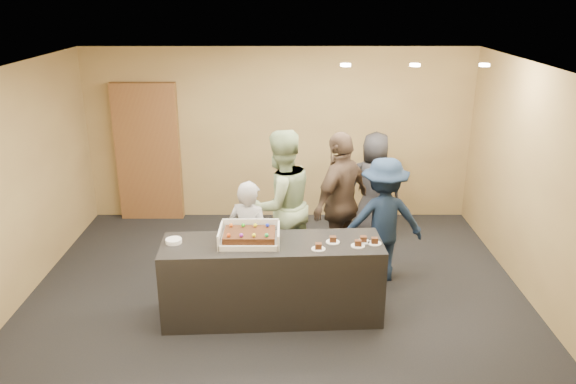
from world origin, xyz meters
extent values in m
plane|color=black|center=(0.00, 0.00, 0.00)|extent=(6.00, 6.00, 0.00)
plane|color=white|center=(0.00, 0.00, 2.70)|extent=(6.00, 6.00, 0.00)
cube|color=olive|center=(0.00, 2.50, 1.35)|extent=(6.00, 0.04, 2.70)
cube|color=olive|center=(0.00, -2.50, 1.35)|extent=(6.00, 0.04, 2.70)
cube|color=olive|center=(-3.00, 0.00, 1.35)|extent=(0.04, 5.00, 2.70)
cube|color=olive|center=(3.00, 0.00, 1.35)|extent=(0.04, 5.00, 2.70)
cube|color=black|center=(-0.04, -0.53, 0.45)|extent=(2.43, 0.82, 0.90)
cube|color=brown|center=(-2.05, 2.41, 1.09)|extent=(0.99, 0.15, 2.18)
cube|color=white|center=(-0.28, -0.53, 0.93)|extent=(0.63, 0.44, 0.06)
cube|color=white|center=(-0.59, -0.53, 0.99)|extent=(0.02, 0.44, 0.17)
cube|color=white|center=(0.03, -0.53, 0.99)|extent=(0.02, 0.44, 0.17)
cube|color=white|center=(-0.28, -0.31, 1.00)|extent=(0.63, 0.02, 0.19)
cube|color=#3C1F0D|center=(-0.28, -0.53, 0.99)|extent=(0.55, 0.38, 0.07)
sphere|color=#D75A19|center=(-0.49, -0.40, 1.05)|extent=(0.04, 0.04, 0.04)
sphere|color=green|center=(-0.36, -0.40, 1.05)|extent=(0.04, 0.04, 0.04)
sphere|color=yellow|center=(-0.22, -0.40, 1.05)|extent=(0.04, 0.04, 0.04)
sphere|color=#1828CF|center=(-0.09, -0.40, 1.05)|extent=(0.04, 0.04, 0.04)
sphere|color=#DA4712|center=(-0.49, -0.67, 1.05)|extent=(0.04, 0.04, 0.04)
sphere|color=purple|center=(-0.36, -0.67, 1.05)|extent=(0.04, 0.04, 0.04)
sphere|color=yellow|center=(-0.22, -0.67, 1.05)|extent=(0.04, 0.04, 0.04)
sphere|color=green|center=(-0.09, -0.67, 1.05)|extent=(0.04, 0.04, 0.04)
cylinder|color=white|center=(-1.10, -0.53, 0.92)|extent=(0.18, 0.18, 0.04)
cylinder|color=white|center=(0.46, -0.69, 0.90)|extent=(0.15, 0.15, 0.01)
cube|color=#3C1F0D|center=(0.46, -0.69, 0.94)|extent=(0.07, 0.06, 0.06)
cylinder|color=white|center=(0.62, -0.52, 0.90)|extent=(0.15, 0.15, 0.01)
cube|color=#3C1F0D|center=(0.62, -0.52, 0.94)|extent=(0.07, 0.06, 0.06)
cylinder|color=white|center=(0.88, -0.62, 0.90)|extent=(0.15, 0.15, 0.01)
cube|color=#3C1F0D|center=(0.88, -0.62, 0.94)|extent=(0.07, 0.06, 0.06)
cylinder|color=white|center=(0.95, -0.51, 0.90)|extent=(0.15, 0.15, 0.01)
cube|color=#3C1F0D|center=(0.95, -0.51, 0.94)|extent=(0.07, 0.06, 0.06)
cylinder|color=white|center=(1.07, -0.55, 0.90)|extent=(0.15, 0.15, 0.01)
cube|color=#3C1F0D|center=(1.07, -0.55, 0.94)|extent=(0.07, 0.06, 0.06)
imported|color=#99999E|center=(-0.31, -0.08, 0.73)|extent=(0.63, 0.54, 1.46)
imported|color=#92A87B|center=(0.04, 0.46, 0.96)|extent=(1.17, 1.11, 1.91)
imported|color=#14223A|center=(1.32, 0.37, 0.80)|extent=(1.07, 0.66, 1.59)
imported|color=#503C2E|center=(0.81, 0.61, 0.93)|extent=(1.04, 1.13, 1.86)
imported|color=#242428|center=(1.40, 1.65, 0.80)|extent=(0.82, 0.57, 1.59)
cylinder|color=#FFEAC6|center=(0.80, 0.50, 2.67)|extent=(0.12, 0.12, 0.03)
cylinder|color=#FFEAC6|center=(1.60, 0.50, 2.67)|extent=(0.12, 0.12, 0.03)
cylinder|color=#FFEAC6|center=(2.40, 0.50, 2.67)|extent=(0.12, 0.12, 0.03)
camera|label=1|loc=(0.13, -6.07, 3.47)|focal=35.00mm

